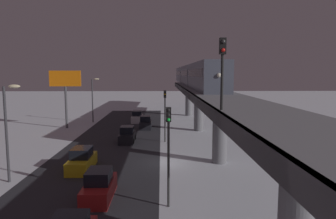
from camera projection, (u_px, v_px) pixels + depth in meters
The scene contains 15 objects.
ground_plane at pixel (164, 163), 29.53m from camera, with size 240.00×240.00×0.00m, color silver.
avenue_asphalt at pixel (102, 163), 29.40m from camera, with size 11.00×83.22×0.01m, color #28282D.
elevated_railway at pixel (219, 104), 28.99m from camera, with size 5.00×83.22×6.43m.
subway_train at pixel (191, 75), 57.13m from camera, with size 2.94×55.47×3.40m.
rail_signal at pixel (222, 61), 17.16m from camera, with size 0.36×0.41×4.00m.
sedan_black at pixel (127, 136), 38.44m from camera, with size 1.91×4.05×1.97m.
sedan_black_2 at pixel (146, 123), 47.87m from camera, with size 1.80×4.04×1.97m.
sedan_white at pixel (137, 117), 54.44m from camera, with size 1.80×4.67×1.97m.
sedan_yellow at pixel (82, 161), 27.39m from camera, with size 1.80×4.57×1.97m.
sedan_red_2 at pixel (99, 187), 21.13m from camera, with size 1.80×4.48×1.97m.
traffic_light_near at pixel (169, 142), 19.32m from camera, with size 0.32×0.44×6.40m.
traffic_light_mid at pixel (165, 108), 38.09m from camera, with size 0.32×0.44×6.40m.
commercial_billboard at pixel (65, 84), 47.55m from camera, with size 4.80×0.36×8.90m.
street_lamp_near at pixel (9, 121), 23.75m from camera, with size 1.35×0.44×7.65m.
street_lamp_far at pixel (94, 95), 53.54m from camera, with size 1.35×0.44×7.65m.
Camera 1 is at (0.24, 28.74, 8.48)m, focal length 33.12 mm.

